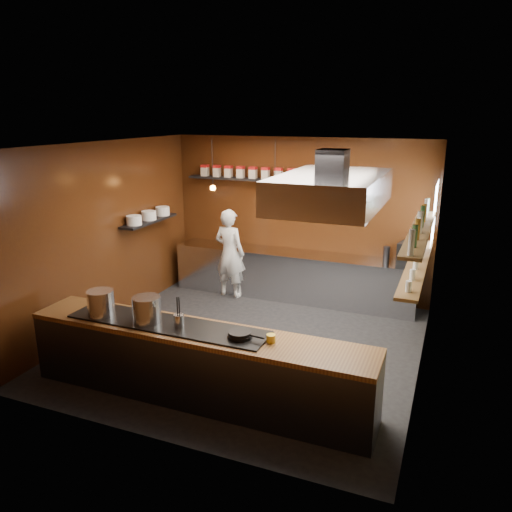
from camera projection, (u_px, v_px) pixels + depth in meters
The scene contains 26 objects.
floor at pixel (248, 344), 7.66m from camera, with size 5.00×5.00×0.00m, color black.
back_wall at pixel (299, 218), 9.47m from camera, with size 5.00×5.00×0.00m, color black.
left_wall at pixel (106, 235), 8.14m from camera, with size 5.00×5.00×0.00m, color black.
right_wall at pixel (428, 270), 6.34m from camera, with size 5.00×5.00×0.00m, color brown.
ceiling at pixel (247, 145), 6.82m from camera, with size 5.00×5.00×0.00m, color silver.
window_pane at pixel (434, 214), 7.76m from camera, with size 1.00×1.00×0.00m, color white.
prep_counter at pixel (292, 275), 9.46m from camera, with size 4.60×0.65×0.90m, color silver.
pass_counter at pixel (197, 364), 6.10m from camera, with size 4.40×0.72×0.94m.
tin_shelf at pixel (252, 179), 9.47m from camera, with size 2.60×0.26×0.04m, color black.
plate_shelf at pixel (149, 221), 8.96m from camera, with size 0.30×1.40×0.04m, color black.
bottle_shelf_upper at pixel (420, 232), 6.55m from camera, with size 0.26×2.80×0.04m, color brown.
bottle_shelf_lower at pixel (417, 266), 6.68m from camera, with size 0.26×2.80×0.04m, color brown.
extractor_hood at pixel (331, 190), 6.14m from camera, with size 1.20×2.00×0.72m.
pendant_left at pixel (213, 185), 9.08m from camera, with size 0.10×0.10×0.95m.
pendant_right at pixel (275, 189), 8.65m from camera, with size 0.10×0.10×0.95m.
storage_tins at pixel (259, 173), 9.38m from camera, with size 2.43×0.13×0.22m.
plate_stacks at pixel (149, 215), 8.93m from camera, with size 0.26×1.16×0.16m.
bottles at pixel (421, 221), 6.51m from camera, with size 0.06×2.66×0.24m.
wine_glasses at pixel (417, 260), 6.65m from camera, with size 0.07×2.37×0.13m.
stockpot_large at pixel (101, 303), 6.31m from camera, with size 0.34×0.34×0.33m, color silver.
stockpot_small at pixel (147, 309), 6.11m from camera, with size 0.35×0.35×0.33m, color #B5B8BC.
utensil_crock at pixel (179, 321), 5.98m from camera, with size 0.13×0.13×0.16m, color silver.
frying_pan at pixel (240, 334), 5.72m from camera, with size 0.46×0.29×0.07m.
butter_jar at pixel (271, 338), 5.64m from camera, with size 0.10×0.10×0.09m, color yellow.
espresso_machine at pixel (410, 253), 8.60m from camera, with size 0.37×0.35×0.37m, color black.
chef at pixel (230, 253), 9.47m from camera, with size 0.62×0.41×1.70m, color white.
Camera 1 is at (2.73, -6.42, 3.43)m, focal length 35.00 mm.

